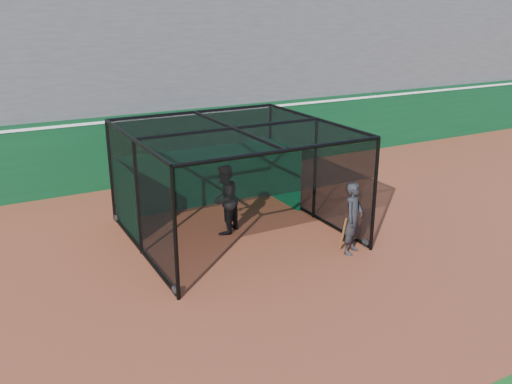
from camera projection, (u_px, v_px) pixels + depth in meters
name	position (u px, v px, depth m)	size (l,w,h in m)	color
ground	(285.00, 274.00, 12.73)	(120.00, 120.00, 0.00)	brown
outfield_wall	(162.00, 145.00, 19.39)	(50.00, 0.50, 2.50)	#0A381A
grandstand	(126.00, 47.00, 21.50)	(50.00, 7.85, 8.95)	#4C4C4F
batting_cage	(233.00, 183.00, 14.56)	(5.37, 5.35, 2.97)	black
batter	(224.00, 199.00, 14.81)	(0.95, 0.74, 1.94)	black
on_deck_player	(353.00, 218.00, 13.59)	(0.82, 0.73, 1.88)	black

